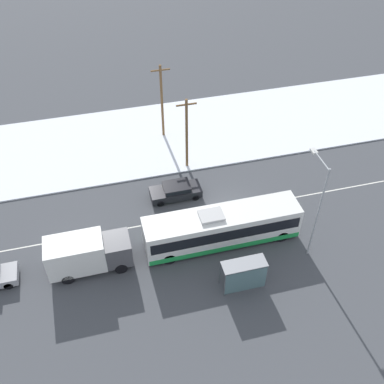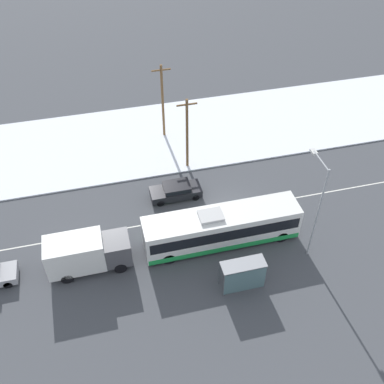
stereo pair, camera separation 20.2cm
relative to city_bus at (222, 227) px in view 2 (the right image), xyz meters
name	(u,v)px [view 2 (the right image)]	position (x,y,z in m)	size (l,w,h in m)	color
ground_plane	(229,210)	(1.67, 3.19, -1.56)	(120.00, 120.00, 0.00)	#424449
snow_lot	(194,131)	(1.67, 15.00, -1.50)	(80.00, 12.13, 0.12)	silver
lane_marking_center	(229,210)	(1.67, 3.19, -1.56)	(60.00, 0.12, 0.00)	silver
city_bus	(222,227)	(0.00, 0.00, 0.00)	(12.03, 2.57, 3.19)	white
box_truck	(86,253)	(-10.24, -0.08, 0.10)	(6.02, 2.30, 3.02)	silver
sedan_car	(176,190)	(-2.29, 5.86, -0.80)	(4.38, 1.80, 1.37)	black
pedestrian_at_stop	(230,269)	(-0.39, -3.53, -0.53)	(0.60, 0.27, 1.68)	#23232D
bus_shelter	(244,274)	(0.21, -4.65, 0.12)	(3.13, 1.20, 2.40)	gray
streetlamp	(317,201)	(6.06, -2.39, 3.65)	(0.36, 2.60, 8.39)	#9EA3A8
utility_pole_roadside	(187,133)	(-0.35, 9.72, 2.22)	(1.80, 0.24, 7.19)	brown
utility_pole_snowlot	(163,101)	(-1.47, 15.14, 2.52)	(1.80, 0.24, 7.78)	brown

